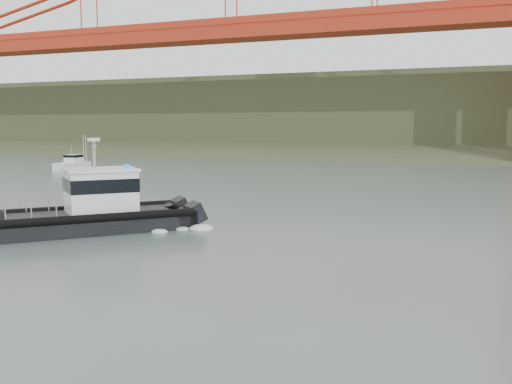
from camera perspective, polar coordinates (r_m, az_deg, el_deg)
ground at (r=22.94m, az=-7.98°, el=-7.43°), size 400.00×400.00×0.00m
headlands at (r=145.39m, az=16.80°, el=6.70°), size 500.00×105.36×27.12m
patrol_boat at (r=31.71m, az=-15.79°, el=-1.43°), size 10.02×10.34×5.13m
motorboat at (r=78.78m, az=-17.86°, el=2.67°), size 2.54×6.07×3.25m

